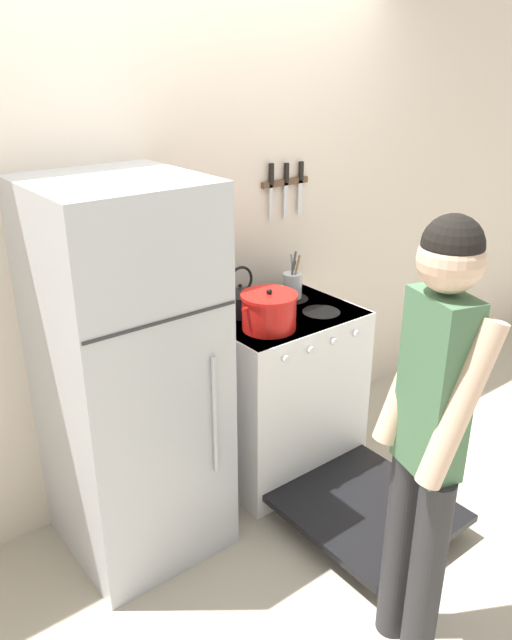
{
  "coord_description": "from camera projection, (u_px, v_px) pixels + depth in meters",
  "views": [
    {
      "loc": [
        -1.61,
        -2.55,
        2.13
      ],
      "look_at": [
        0.03,
        -0.45,
        1.0
      ],
      "focal_mm": 35.0,
      "sensor_mm": 36.0,
      "label": 1
    }
  ],
  "objects": [
    {
      "name": "wall_knife_strip",
      "position": [
        286.0,
        182.0,
        3.31
      ],
      "size": [
        0.31,
        0.03,
        0.3
      ],
      "color": "brown"
    },
    {
      "name": "tea_kettle",
      "position": [
        241.0,
        299.0,
        3.15
      ],
      "size": [
        0.25,
        0.2,
        0.25
      ],
      "color": "black",
      "rests_on": "stove_range"
    },
    {
      "name": "person",
      "position": [
        429.0,
        432.0,
        2.07
      ],
      "size": [
        0.34,
        0.4,
        1.71
      ],
      "rotation": [
        0.0,
        0.0,
        1.27
      ],
      "color": "#2D2D30",
      "rests_on": "ground_plane"
    },
    {
      "name": "refrigerator",
      "position": [
        129.0,
        377.0,
        2.69
      ],
      "size": [
        0.66,
        0.7,
        1.7
      ],
      "color": "#B7BABF",
      "rests_on": "ground_plane"
    },
    {
      "name": "stove_range",
      "position": [
        284.0,
        395.0,
        3.33
      ],
      "size": [
        0.77,
        1.35,
        0.92
      ],
      "color": "white",
      "rests_on": "ground_plane"
    },
    {
      "name": "utensil_jar",
      "position": [
        292.0,
        285.0,
        3.35
      ],
      "size": [
        0.1,
        0.1,
        0.26
      ],
      "color": "silver",
      "rests_on": "stove_range"
    },
    {
      "name": "ground_plane",
      "position": [
        204.0,
        456.0,
        3.59
      ],
      "size": [
        14.0,
        14.0,
        0.0
      ],
      "primitive_type": "plane",
      "color": "#B2A893"
    },
    {
      "name": "wall_back",
      "position": [
        192.0,
        241.0,
        3.12
      ],
      "size": [
        10.0,
        0.06,
        2.55
      ],
      "color": "beige",
      "rests_on": "ground_plane"
    },
    {
      "name": "dutch_oven_pot",
      "position": [
        269.0,
        311.0,
        2.96
      ],
      "size": [
        0.31,
        0.27,
        0.2
      ],
      "color": "red",
      "rests_on": "stove_range"
    }
  ]
}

